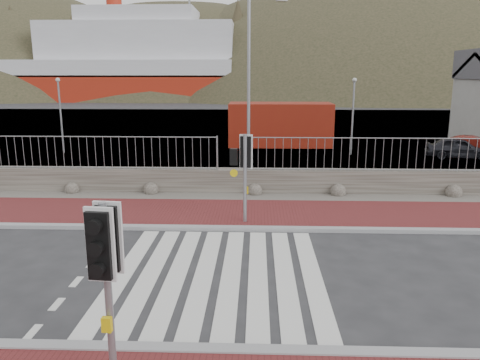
{
  "coord_description": "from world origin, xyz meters",
  "views": [
    {
      "loc": [
        0.86,
        -9.65,
        4.39
      ],
      "look_at": [
        0.39,
        3.0,
        1.47
      ],
      "focal_mm": 35.0,
      "sensor_mm": 36.0,
      "label": 1
    }
  ],
  "objects_px": {
    "streetlight": "(252,83)",
    "car_a": "(459,148)",
    "car_b": "(474,147)",
    "traffic_signal_near": "(106,257)",
    "traffic_signal_far": "(244,160)",
    "ferry": "(102,67)",
    "shipping_container": "(280,124)"
  },
  "relations": [
    {
      "from": "streetlight",
      "to": "car_a",
      "type": "relative_size",
      "value": 2.17
    },
    {
      "from": "traffic_signal_near",
      "to": "car_b",
      "type": "height_order",
      "value": "traffic_signal_near"
    },
    {
      "from": "traffic_signal_near",
      "to": "shipping_container",
      "type": "relative_size",
      "value": 0.44
    },
    {
      "from": "traffic_signal_near",
      "to": "streetlight",
      "type": "height_order",
      "value": "streetlight"
    },
    {
      "from": "traffic_signal_near",
      "to": "car_b",
      "type": "relative_size",
      "value": 0.79
    },
    {
      "from": "traffic_signal_far",
      "to": "car_b",
      "type": "distance_m",
      "value": 16.47
    },
    {
      "from": "ferry",
      "to": "car_a",
      "type": "height_order",
      "value": "ferry"
    },
    {
      "from": "shipping_container",
      "to": "car_a",
      "type": "xyz_separation_m",
      "value": [
        9.12,
        -4.23,
        -0.74
      ]
    },
    {
      "from": "ferry",
      "to": "car_b",
      "type": "distance_m",
      "value": 64.65
    },
    {
      "from": "ferry",
      "to": "streetlight",
      "type": "relative_size",
      "value": 7.05
    },
    {
      "from": "ferry",
      "to": "streetlight",
      "type": "bearing_deg",
      "value": -67.06
    },
    {
      "from": "ferry",
      "to": "car_a",
      "type": "distance_m",
      "value": 64.28
    },
    {
      "from": "traffic_signal_far",
      "to": "car_a",
      "type": "bearing_deg",
      "value": -123.01
    },
    {
      "from": "ferry",
      "to": "car_b",
      "type": "height_order",
      "value": "ferry"
    },
    {
      "from": "ferry",
      "to": "traffic_signal_far",
      "type": "relative_size",
      "value": 18.67
    },
    {
      "from": "car_b",
      "to": "streetlight",
      "type": "bearing_deg",
      "value": 139.9
    },
    {
      "from": "traffic_signal_far",
      "to": "streetlight",
      "type": "xyz_separation_m",
      "value": [
        0.16,
        4.54,
        2.05
      ]
    },
    {
      "from": "traffic_signal_far",
      "to": "streetlight",
      "type": "bearing_deg",
      "value": -81.05
    },
    {
      "from": "ferry",
      "to": "traffic_signal_near",
      "type": "distance_m",
      "value": 75.54
    },
    {
      "from": "ferry",
      "to": "car_a",
      "type": "relative_size",
      "value": 15.26
    },
    {
      "from": "traffic_signal_near",
      "to": "traffic_signal_far",
      "type": "relative_size",
      "value": 1.02
    },
    {
      "from": "traffic_signal_far",
      "to": "car_b",
      "type": "xyz_separation_m",
      "value": [
        11.77,
        11.44,
        -1.37
      ]
    },
    {
      "from": "ferry",
      "to": "car_b",
      "type": "relative_size",
      "value": 14.48
    },
    {
      "from": "traffic_signal_near",
      "to": "car_b",
      "type": "distance_m",
      "value": 23.18
    },
    {
      "from": "traffic_signal_near",
      "to": "streetlight",
      "type": "bearing_deg",
      "value": 86.74
    },
    {
      "from": "traffic_signal_near",
      "to": "streetlight",
      "type": "distance_m",
      "value": 12.26
    },
    {
      "from": "ferry",
      "to": "streetlight",
      "type": "xyz_separation_m",
      "value": [
        25.29,
        -59.76,
        -1.37
      ]
    },
    {
      "from": "traffic_signal_near",
      "to": "shipping_container",
      "type": "distance_m",
      "value": 23.19
    },
    {
      "from": "streetlight",
      "to": "car_b",
      "type": "relative_size",
      "value": 2.05
    },
    {
      "from": "traffic_signal_far",
      "to": "car_b",
      "type": "relative_size",
      "value": 0.78
    },
    {
      "from": "traffic_signal_far",
      "to": "car_a",
      "type": "xyz_separation_m",
      "value": [
        10.89,
        11.28,
        -1.38
      ]
    },
    {
      "from": "shipping_container",
      "to": "car_b",
      "type": "xyz_separation_m",
      "value": [
        9.99,
        -4.07,
        -0.73
      ]
    }
  ]
}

